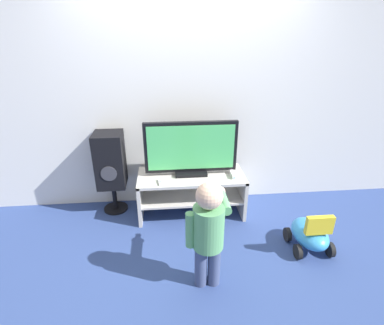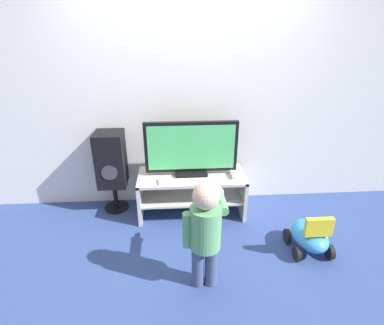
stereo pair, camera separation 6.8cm
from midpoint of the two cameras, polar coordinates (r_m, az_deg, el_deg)
name	(u,v)px [view 1 (the left image)]	position (r m, az deg, el deg)	size (l,w,h in m)	color
ground_plane	(193,225)	(3.33, -0.35, -11.75)	(16.00, 16.00, 0.00)	navy
wall_back	(188,94)	(3.35, -1.32, 12.96)	(10.00, 0.06, 2.60)	silver
tv_stand	(191,187)	(3.38, -0.74, -4.79)	(1.17, 0.52, 0.48)	beige
television	(191,149)	(3.20, -0.82, 2.55)	(0.99, 0.20, 0.60)	black
game_console	(233,174)	(3.29, 7.17, -2.21)	(0.04, 0.18, 0.04)	white
remote_primary	(160,182)	(3.14, -6.71, -3.75)	(0.06, 0.13, 0.03)	white
child	(209,227)	(2.36, 2.33, -12.24)	(0.36, 0.52, 0.95)	#3F4C72
speaker_tower	(110,162)	(3.42, -15.84, 0.13)	(0.31, 0.32, 0.94)	black
ride_on_toy	(310,234)	(3.12, 20.98, -12.55)	(0.35, 0.46, 0.45)	#338CD1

